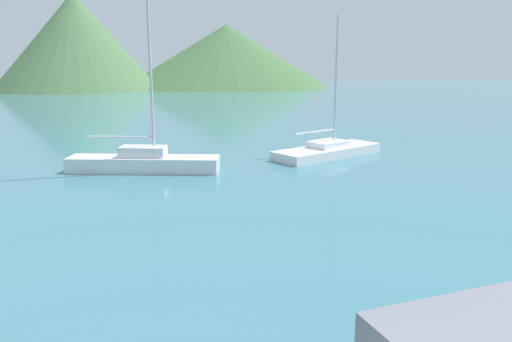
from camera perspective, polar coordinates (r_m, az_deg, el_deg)
sailboat_inner at (r=26.50m, az=8.18°, el=2.42°), size 6.49×4.94×7.18m
sailboat_outer at (r=23.12m, az=-12.73°, el=1.19°), size 6.93×2.70×10.35m
hill_west at (r=93.24m, az=-19.90°, el=13.71°), size 27.85×27.85×16.19m
hill_central at (r=99.13m, az=-3.40°, el=13.01°), size 39.69×39.69×11.77m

